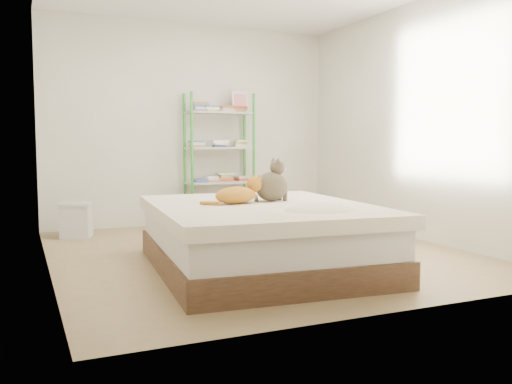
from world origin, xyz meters
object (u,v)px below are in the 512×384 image
orange_cat (236,193)px  white_bin (76,220)px  cardboard_box (207,219)px  grey_cat (271,180)px  bed (260,236)px  shelf_unit (220,156)px

orange_cat → white_bin: 2.44m
orange_cat → cardboard_box: bearing=65.3°
white_bin → cardboard_box: bearing=-8.8°
orange_cat → white_bin: (-1.08, 2.14, -0.44)m
white_bin → grey_cat: bearing=-55.0°
grey_cat → cardboard_box: (0.03, 1.84, -0.57)m
cardboard_box → white_bin: 1.49m
bed → grey_cat: (0.19, 0.16, 0.46)m
orange_cat → bed: bearing=-39.2°
bed → white_bin: bearing=124.3°
bed → cardboard_box: (0.21, 2.00, -0.11)m
orange_cat → cardboard_box: size_ratio=0.89×
white_bin → shelf_unit: bearing=9.6°
orange_cat → cardboard_box: orange_cat is taller
grey_cat → shelf_unit: (0.39, 2.38, 0.17)m
grey_cat → cardboard_box: size_ratio=0.71×
grey_cat → shelf_unit: bearing=-16.5°
shelf_unit → white_bin: (-1.83, -0.31, -0.70)m
bed → cardboard_box: bed is taller
orange_cat → grey_cat: size_ratio=1.24×
bed → orange_cat: 0.42m
bed → shelf_unit: 2.68m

